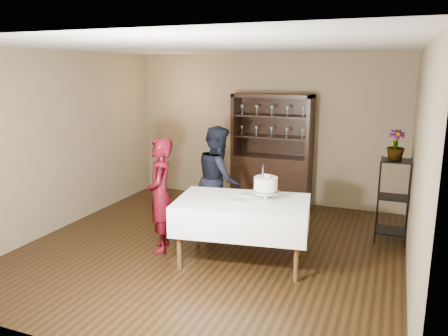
{
  "coord_description": "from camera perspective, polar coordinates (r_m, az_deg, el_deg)",
  "views": [
    {
      "loc": [
        2.25,
        -5.19,
        2.42
      ],
      "look_at": [
        0.14,
        0.1,
        1.13
      ],
      "focal_mm": 35.0,
      "sensor_mm": 36.0,
      "label": 1
    }
  ],
  "objects": [
    {
      "name": "floor",
      "position": [
        6.15,
        -1.55,
        -10.37
      ],
      "size": [
        5.0,
        5.0,
        0.0
      ],
      "primitive_type": "plane",
      "color": "black",
      "rests_on": "ground"
    },
    {
      "name": "ceiling",
      "position": [
        5.67,
        -1.72,
        15.62
      ],
      "size": [
        5.0,
        5.0,
        0.0
      ],
      "primitive_type": "plane",
      "rotation": [
        3.14,
        0.0,
        0.0
      ],
      "color": "silver",
      "rests_on": "back_wall"
    },
    {
      "name": "back_wall",
      "position": [
        8.09,
        5.43,
        5.13
      ],
      "size": [
        5.0,
        0.02,
        2.7
      ],
      "primitive_type": "cube",
      "color": "#76674C",
      "rests_on": "floor"
    },
    {
      "name": "wall_left",
      "position": [
        7.12,
        -20.48,
        3.33
      ],
      "size": [
        0.02,
        5.0,
        2.7
      ],
      "primitive_type": "cube",
      "color": "#76674C",
      "rests_on": "floor"
    },
    {
      "name": "wall_right",
      "position": [
        5.31,
        23.99,
        0.05
      ],
      "size": [
        0.02,
        5.0,
        2.7
      ],
      "primitive_type": "cube",
      "color": "#76674C",
      "rests_on": "floor"
    },
    {
      "name": "china_hutch",
      "position": [
        7.92,
        6.21,
        -0.1
      ],
      "size": [
        1.4,
        0.48,
        2.0
      ],
      "color": "black",
      "rests_on": "floor"
    },
    {
      "name": "plant_etagere",
      "position": [
        6.63,
        21.24,
        -3.57
      ],
      "size": [
        0.42,
        0.42,
        1.2
      ],
      "color": "black",
      "rests_on": "floor"
    },
    {
      "name": "cake_table",
      "position": [
        5.52,
        2.4,
        -6.16
      ],
      "size": [
        1.78,
        1.25,
        0.82
      ],
      "rotation": [
        0.0,
        0.0,
        0.16
      ],
      "color": "white",
      "rests_on": "floor"
    },
    {
      "name": "woman",
      "position": [
        5.9,
        -8.31,
        -3.53
      ],
      "size": [
        0.57,
        0.67,
        1.55
      ],
      "primitive_type": "imported",
      "rotation": [
        0.0,
        0.0,
        -1.15
      ],
      "color": "#320409",
      "rests_on": "floor"
    },
    {
      "name": "man",
      "position": [
        6.58,
        -0.7,
        -1.43
      ],
      "size": [
        0.89,
        0.97,
        1.61
      ],
      "primitive_type": "imported",
      "rotation": [
        0.0,
        0.0,
        2.03
      ],
      "color": "black",
      "rests_on": "floor"
    },
    {
      "name": "cake",
      "position": [
        5.47,
        5.47,
        -2.28
      ],
      "size": [
        0.38,
        0.38,
        0.45
      ],
      "rotation": [
        0.0,
        0.0,
        0.35
      ],
      "color": "silver",
      "rests_on": "cake_table"
    },
    {
      "name": "plate_near",
      "position": [
        5.42,
        1.85,
        -4.27
      ],
      "size": [
        0.27,
        0.27,
        0.01
      ],
      "primitive_type": "cylinder",
      "rotation": [
        0.0,
        0.0,
        0.33
      ],
      "color": "silver",
      "rests_on": "cake_table"
    },
    {
      "name": "plate_far",
      "position": [
        5.68,
        2.97,
        -3.47
      ],
      "size": [
        0.24,
        0.24,
        0.01
      ],
      "primitive_type": "cylinder",
      "rotation": [
        0.0,
        0.0,
        -0.31
      ],
      "color": "silver",
      "rests_on": "cake_table"
    },
    {
      "name": "potted_plant",
      "position": [
        6.49,
        21.54,
        2.83
      ],
      "size": [
        0.25,
        0.25,
        0.42
      ],
      "primitive_type": "imported",
      "rotation": [
        0.0,
        0.0,
        0.08
      ],
      "color": "#496932",
      "rests_on": "plant_etagere"
    }
  ]
}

